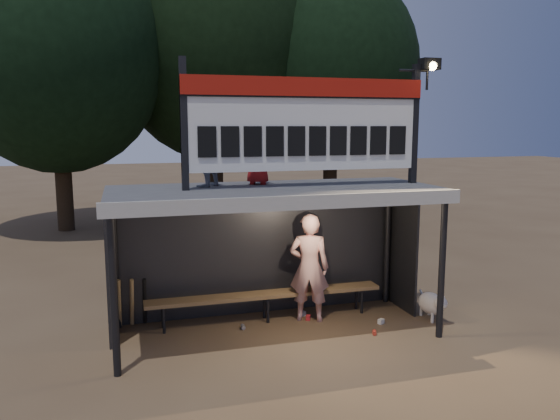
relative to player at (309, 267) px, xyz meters
name	(u,v)px	position (x,y,z in m)	size (l,w,h in m)	color
ground	(275,332)	(-0.70, -0.37, -0.91)	(80.00, 80.00, 0.00)	#4E3A27
player	(309,267)	(0.00, 0.00, 0.00)	(0.66, 0.44, 1.82)	white
child_a	(204,151)	(-1.72, 0.00, 1.96)	(0.54, 0.42, 1.10)	gray
child_b	(258,155)	(-0.84, 0.11, 1.88)	(0.46, 0.30, 0.94)	maroon
dugout_shelter	(271,215)	(-0.70, -0.13, 0.93)	(5.10, 2.08, 2.32)	#3D3E40
scoreboard_assembly	(310,121)	(-0.14, -0.38, 2.41)	(4.10, 0.27, 1.99)	black
bench	(266,295)	(-0.70, 0.18, -0.48)	(4.00, 0.35, 0.48)	olive
tree_left	(56,48)	(-4.70, 9.63, 4.60)	(6.46, 6.46, 9.27)	#312215
tree_mid	(214,40)	(0.30, 11.13, 5.25)	(7.22, 7.22, 10.36)	black
tree_right	(332,70)	(4.30, 10.13, 4.28)	(6.08, 6.08, 8.72)	black
dog	(432,304)	(2.01, -0.56, -0.63)	(0.36, 0.81, 0.49)	beige
bats	(132,302)	(-2.87, 0.45, -0.48)	(0.47, 0.32, 0.84)	#A17E4B
litter	(322,322)	(0.14, -0.26, -0.87)	(2.35, 1.24, 0.08)	red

